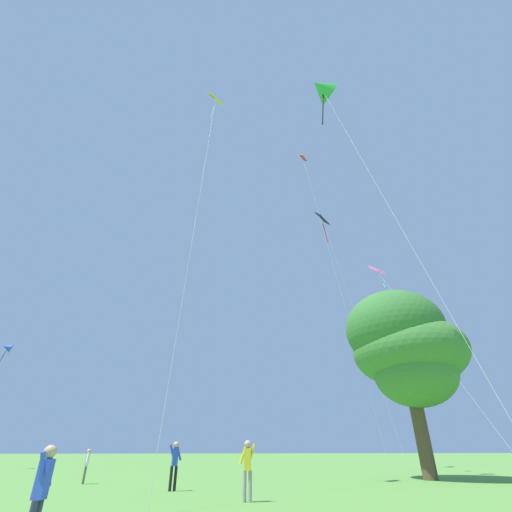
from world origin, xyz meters
The scene contains 11 objects.
kite_pink_low centered at (13.63, 19.70, 13.85)m, with size 1.54×9.79×15.22m.
kite_blue_delta centered at (-19.26, 35.11, 10.47)m, with size 1.13×10.64×11.00m.
kite_yellow_diamond centered at (-0.90, 14.07, 23.86)m, with size 1.56×8.12×26.13m.
kite_green_small centered at (6.59, 11.19, 24.08)m, with size 2.37×8.50×25.17m.
kite_red_high centered at (9.22, 22.15, 25.30)m, with size 2.76×4.76×29.16m.
kite_black_large centered at (13.69, 30.21, 25.59)m, with size 3.59×6.52×27.79m.
person_with_spool centered at (-3.19, 3.25, 0.93)m, with size 0.21×0.50×1.55m.
person_in_red_shirt centered at (-5.73, 17.69, 0.92)m, with size 0.21×0.49×1.53m.
person_in_blue_jacket centered at (-1.29, 13.39, 1.08)m, with size 0.58×0.25×1.80m.
person_foreground_watcher centered at (1.19, 9.42, 1.06)m, with size 0.57×0.24×1.77m.
tree_right_cluster centered at (12.67, 16.94, 7.34)m, with size 7.55×7.14×11.08m.
Camera 1 is at (-0.94, -4.19, 1.47)m, focal length 24.92 mm.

